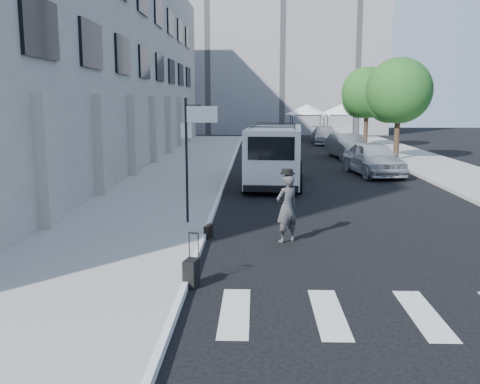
# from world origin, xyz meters

# --- Properties ---
(ground) EXTENTS (120.00, 120.00, 0.00)m
(ground) POSITION_xyz_m (0.00, 0.00, 0.00)
(ground) COLOR black
(ground) RESTS_ON ground
(sidewalk_left) EXTENTS (4.50, 48.00, 0.15)m
(sidewalk_left) POSITION_xyz_m (-4.25, 16.00, 0.07)
(sidewalk_left) COLOR gray
(sidewalk_left) RESTS_ON ground
(sidewalk_right) EXTENTS (4.00, 56.00, 0.15)m
(sidewalk_right) POSITION_xyz_m (9.00, 20.00, 0.07)
(sidewalk_right) COLOR gray
(sidewalk_right) RESTS_ON ground
(building_left) EXTENTS (10.00, 44.00, 12.00)m
(building_left) POSITION_xyz_m (-11.50, 18.00, 6.00)
(building_left) COLOR gray
(building_left) RESTS_ON ground
(building_far) EXTENTS (22.00, 12.00, 25.00)m
(building_far) POSITION_xyz_m (2.00, 50.00, 12.50)
(building_far) COLOR slate
(building_far) RESTS_ON ground
(sign_pole) EXTENTS (1.03, 0.07, 3.50)m
(sign_pole) POSITION_xyz_m (-2.36, 3.20, 2.65)
(sign_pole) COLOR black
(sign_pole) RESTS_ON sidewalk_left
(tree_near) EXTENTS (3.80, 3.83, 6.03)m
(tree_near) POSITION_xyz_m (7.50, 20.15, 3.97)
(tree_near) COLOR black
(tree_near) RESTS_ON ground
(tree_far) EXTENTS (3.80, 3.83, 6.03)m
(tree_far) POSITION_xyz_m (7.50, 29.15, 3.97)
(tree_far) COLOR black
(tree_far) RESTS_ON ground
(tent_left) EXTENTS (4.00, 4.00, 3.20)m
(tent_left) POSITION_xyz_m (4.00, 38.00, 2.71)
(tent_left) COLOR black
(tent_left) RESTS_ON ground
(tent_right) EXTENTS (4.00, 4.00, 3.20)m
(tent_right) POSITION_xyz_m (7.20, 38.50, 2.71)
(tent_right) COLOR black
(tent_right) RESTS_ON ground
(businessman) EXTENTS (0.77, 0.72, 1.76)m
(businessman) POSITION_xyz_m (0.14, 1.67, 0.88)
(businessman) COLOR #3C3C3E
(businessman) RESTS_ON ground
(briefcase) EXTENTS (0.22, 0.46, 0.34)m
(briefcase) POSITION_xyz_m (-1.90, 2.00, 0.17)
(briefcase) COLOR black
(briefcase) RESTS_ON ground
(suitcase) EXTENTS (0.31, 0.42, 1.05)m
(suitcase) POSITION_xyz_m (-1.90, -1.75, 0.28)
(suitcase) COLOR black
(suitcase) RESTS_ON ground
(cargo_van) EXTENTS (2.72, 6.72, 2.46)m
(cargo_van) POSITION_xyz_m (0.14, 11.09, 1.27)
(cargo_van) COLOR silver
(cargo_van) RESTS_ON ground
(parked_car_a) EXTENTS (2.56, 5.03, 1.64)m
(parked_car_a) POSITION_xyz_m (5.00, 14.10, 0.82)
(parked_car_a) COLOR #ADAFB5
(parked_car_a) RESTS_ON ground
(parked_car_b) EXTENTS (2.24, 4.82, 1.53)m
(parked_car_b) POSITION_xyz_m (5.00, 21.61, 0.76)
(parked_car_b) COLOR #54575B
(parked_car_b) RESTS_ON ground
(parked_car_c) EXTENTS (2.08, 4.97, 1.43)m
(parked_car_c) POSITION_xyz_m (5.00, 32.61, 0.72)
(parked_car_c) COLOR #919398
(parked_car_c) RESTS_ON ground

